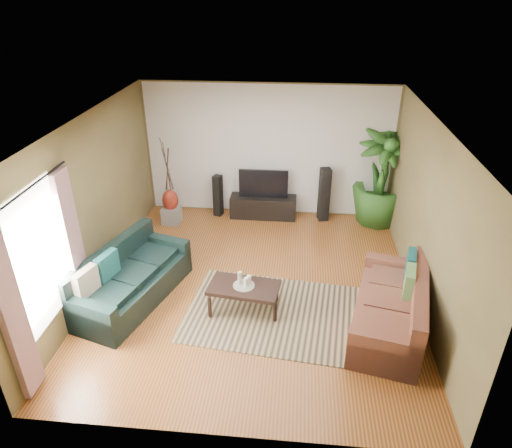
# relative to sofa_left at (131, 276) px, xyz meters

# --- Properties ---
(floor) EXTENTS (5.50, 5.50, 0.00)m
(floor) POSITION_rel_sofa_left_xyz_m (1.84, 0.48, -0.42)
(floor) COLOR #9E5729
(floor) RESTS_ON ground
(ceiling) EXTENTS (5.50, 5.50, 0.00)m
(ceiling) POSITION_rel_sofa_left_xyz_m (1.84, 0.48, 2.28)
(ceiling) COLOR white
(ceiling) RESTS_ON ground
(wall_back) EXTENTS (5.00, 0.00, 5.00)m
(wall_back) POSITION_rel_sofa_left_xyz_m (1.84, 3.23, 0.93)
(wall_back) COLOR olive
(wall_back) RESTS_ON ground
(wall_front) EXTENTS (5.00, 0.00, 5.00)m
(wall_front) POSITION_rel_sofa_left_xyz_m (1.84, -2.27, 0.93)
(wall_front) COLOR olive
(wall_front) RESTS_ON ground
(wall_left) EXTENTS (0.00, 5.50, 5.50)m
(wall_left) POSITION_rel_sofa_left_xyz_m (-0.66, 0.48, 0.92)
(wall_left) COLOR olive
(wall_left) RESTS_ON ground
(wall_right) EXTENTS (0.00, 5.50, 5.50)m
(wall_right) POSITION_rel_sofa_left_xyz_m (4.34, 0.48, 0.92)
(wall_right) COLOR olive
(wall_right) RESTS_ON ground
(backwall_panel) EXTENTS (4.90, 0.00, 4.90)m
(backwall_panel) POSITION_rel_sofa_left_xyz_m (1.84, 3.22, 0.93)
(backwall_panel) COLOR white
(backwall_panel) RESTS_ON ground
(window_pane) EXTENTS (0.00, 1.80, 1.80)m
(window_pane) POSITION_rel_sofa_left_xyz_m (-0.64, -1.12, 0.97)
(window_pane) COLOR white
(window_pane) RESTS_ON ground
(curtain_near) EXTENTS (0.08, 0.35, 2.20)m
(curtain_near) POSITION_rel_sofa_left_xyz_m (-0.59, -1.87, 0.72)
(curtain_near) COLOR gray
(curtain_near) RESTS_ON ground
(curtain_far) EXTENTS (0.08, 0.35, 2.20)m
(curtain_far) POSITION_rel_sofa_left_xyz_m (-0.59, -0.37, 0.72)
(curtain_far) COLOR gray
(curtain_far) RESTS_ON ground
(curtain_rod) EXTENTS (0.03, 1.90, 0.03)m
(curtain_rod) POSITION_rel_sofa_left_xyz_m (-0.59, -1.12, 1.87)
(curtain_rod) COLOR black
(curtain_rod) RESTS_ON ground
(sofa_left) EXTENTS (1.45, 2.24, 0.85)m
(sofa_left) POSITION_rel_sofa_left_xyz_m (0.00, 0.00, 0.00)
(sofa_left) COLOR black
(sofa_left) RESTS_ON floor
(sofa_right) EXTENTS (1.33, 2.14, 0.85)m
(sofa_right) POSITION_rel_sofa_left_xyz_m (3.80, -0.30, 0.00)
(sofa_right) COLOR brown
(sofa_right) RESTS_ON floor
(area_rug) EXTENTS (2.73, 2.07, 0.01)m
(area_rug) POSITION_rel_sofa_left_xyz_m (2.18, -0.15, -0.42)
(area_rug) COLOR tan
(area_rug) RESTS_ON floor
(coffee_table) EXTENTS (1.10, 0.69, 0.42)m
(coffee_table) POSITION_rel_sofa_left_xyz_m (1.73, -0.09, -0.21)
(coffee_table) COLOR black
(coffee_table) RESTS_ON floor
(candle_tray) EXTENTS (0.32, 0.32, 0.01)m
(candle_tray) POSITION_rel_sofa_left_xyz_m (1.73, -0.09, 0.00)
(candle_tray) COLOR gray
(candle_tray) RESTS_ON coffee_table
(candle_tall) EXTENTS (0.07, 0.07, 0.21)m
(candle_tall) POSITION_rel_sofa_left_xyz_m (1.67, -0.06, 0.11)
(candle_tall) COLOR beige
(candle_tall) RESTS_ON candle_tray
(candle_mid) EXTENTS (0.07, 0.07, 0.16)m
(candle_mid) POSITION_rel_sofa_left_xyz_m (1.77, -0.13, 0.09)
(candle_mid) COLOR #EEE5C9
(candle_mid) RESTS_ON candle_tray
(candle_short) EXTENTS (0.07, 0.07, 0.13)m
(candle_short) POSITION_rel_sofa_left_xyz_m (1.80, -0.03, 0.08)
(candle_short) COLOR #F0EBCA
(candle_short) RESTS_ON candle_tray
(tv_stand) EXTENTS (1.36, 0.41, 0.45)m
(tv_stand) POSITION_rel_sofa_left_xyz_m (1.77, 2.98, -0.20)
(tv_stand) COLOR black
(tv_stand) RESTS_ON floor
(television) EXTENTS (1.00, 0.05, 0.59)m
(television) POSITION_rel_sofa_left_xyz_m (1.77, 2.98, 0.32)
(television) COLOR black
(television) RESTS_ON tv_stand
(speaker_left) EXTENTS (0.21, 0.22, 0.88)m
(speaker_left) POSITION_rel_sofa_left_xyz_m (0.83, 2.98, 0.02)
(speaker_left) COLOR black
(speaker_left) RESTS_ON floor
(speaker_right) EXTENTS (0.24, 0.26, 1.11)m
(speaker_right) POSITION_rel_sofa_left_xyz_m (3.01, 2.98, 0.13)
(speaker_right) COLOR black
(speaker_right) RESTS_ON floor
(potted_plant) EXTENTS (1.19, 1.19, 1.93)m
(potted_plant) POSITION_rel_sofa_left_xyz_m (4.09, 2.98, 0.54)
(potted_plant) COLOR #23511B
(potted_plant) RESTS_ON floor
(plant_pot) EXTENTS (0.36, 0.36, 0.28)m
(plant_pot) POSITION_rel_sofa_left_xyz_m (4.09, 2.98, -0.29)
(plant_pot) COLOR black
(plant_pot) RESTS_ON floor
(pedestal) EXTENTS (0.36, 0.36, 0.35)m
(pedestal) POSITION_rel_sofa_left_xyz_m (-0.06, 2.54, -0.25)
(pedestal) COLOR gray
(pedestal) RESTS_ON floor
(vase) EXTENTS (0.32, 0.32, 0.44)m
(vase) POSITION_rel_sofa_left_xyz_m (-0.06, 2.54, 0.08)
(vase) COLOR maroon
(vase) RESTS_ON pedestal
(side_table) EXTENTS (0.51, 0.51, 0.47)m
(side_table) POSITION_rel_sofa_left_xyz_m (-0.10, 1.00, -0.19)
(side_table) COLOR brown
(side_table) RESTS_ON floor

